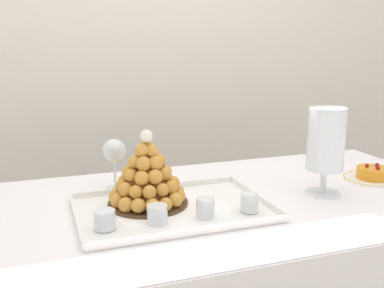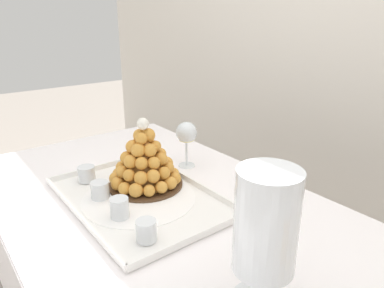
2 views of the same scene
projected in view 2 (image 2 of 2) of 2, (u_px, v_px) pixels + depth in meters
The scene contains 9 objects.
buffet_table at pixel (185, 250), 1.00m from camera, with size 1.66×0.83×0.75m.
serving_tray at pixel (139, 198), 1.07m from camera, with size 0.55×0.37×0.02m.
croquembouche at pixel (144, 161), 1.11m from camera, with size 0.23×0.23×0.22m.
dessert_cup_left at pixel (87, 174), 1.17m from camera, with size 0.05×0.05×0.05m.
dessert_cup_mid_left at pixel (100, 191), 1.06m from camera, with size 0.05×0.05×0.05m.
dessert_cup_centre at pixel (120, 209), 0.95m from camera, with size 0.05×0.05×0.06m.
dessert_cup_mid_right at pixel (146, 231), 0.86m from camera, with size 0.05×0.05×0.05m.
macaron_goblet at pixel (266, 225), 0.63m from camera, with size 0.12×0.12×0.28m.
wine_glass at pixel (186, 134), 1.27m from camera, with size 0.08×0.08×0.17m.
Camera 2 is at (0.67, -0.49, 1.27)m, focal length 33.43 mm.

